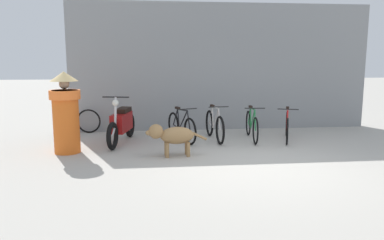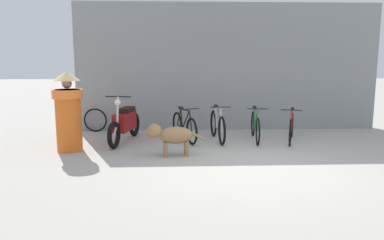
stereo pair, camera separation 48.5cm
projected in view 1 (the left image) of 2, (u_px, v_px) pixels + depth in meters
ground_plane at (259, 165)px, 6.72m from camera, size 60.00×60.00×0.00m
shop_wall_back at (222, 67)px, 9.99m from camera, size 8.02×0.20×3.33m
bicycle_0 at (181, 127)px, 8.70m from camera, size 0.61×1.49×0.80m
bicycle_1 at (214, 126)px, 8.76m from camera, size 0.46×1.62×0.84m
bicycle_2 at (252, 125)px, 8.81m from camera, size 0.46×1.64×0.81m
bicycle_3 at (287, 126)px, 8.76m from camera, size 0.63×1.52×0.79m
motorcycle at (122, 124)px, 8.43m from camera, size 0.62×1.91×1.10m
stray_dog at (172, 135)px, 7.27m from camera, size 1.21×0.38×0.65m
person_in_robes at (66, 112)px, 7.49m from camera, size 0.67×0.67×1.64m
spare_tire_left at (89, 121)px, 9.59m from camera, size 0.62×0.11×0.62m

